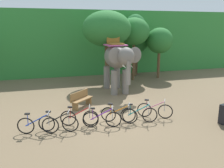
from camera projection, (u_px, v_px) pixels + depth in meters
ground_plane at (108, 114)px, 12.11m from camera, size 80.00×80.00×0.00m
foliage_hedge at (73, 42)px, 23.60m from camera, size 36.00×6.00×5.78m
tree_left at (107, 29)px, 17.57m from camera, size 3.59×3.59×5.49m
tree_center_left at (134, 32)px, 19.02m from camera, size 2.47×2.47×5.05m
tree_center at (135, 31)px, 20.82m from camera, size 2.05×2.05×5.39m
tree_center_right at (137, 38)px, 21.46m from camera, size 2.34×2.34×4.66m
tree_far_right at (160, 41)px, 20.10m from camera, size 2.22×2.22×4.26m
elephant at (117, 60)px, 15.74m from camera, size 2.08×4.14×3.78m
bike_blue at (38, 125)px, 9.78m from camera, size 1.67×0.61×0.92m
bike_black at (58, 123)px, 9.99m from camera, size 1.63×0.70×0.92m
bike_red at (79, 117)px, 10.60m from camera, size 1.67×0.61×0.92m
bike_purple at (102, 119)px, 10.43m from camera, size 1.66×0.62×0.92m
bike_orange at (119, 115)px, 10.94m from camera, size 1.52×0.89×0.92m
bike_teal at (139, 115)px, 10.95m from camera, size 1.66×0.63×0.92m
bike_pink at (155, 110)px, 11.53m from camera, size 1.51×0.90×0.92m
wooden_bench at (81, 99)px, 13.03m from camera, size 1.37×1.33×0.89m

